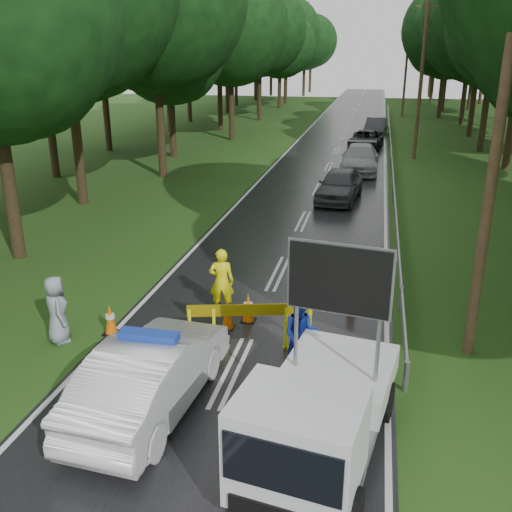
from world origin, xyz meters
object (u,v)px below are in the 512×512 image
(queue_car_third, at_px, (366,140))
(barrier, at_px, (250,316))
(police_sedan, at_px, (152,374))
(work_truck, at_px, (317,416))
(officer, at_px, (222,281))
(queue_car_second, at_px, (360,159))
(civilian, at_px, (301,334))
(queue_car_fourth, at_px, (376,127))
(queue_car_first, at_px, (339,185))

(queue_car_third, bearing_deg, barrier, -89.14)
(police_sedan, xyz_separation_m, work_truck, (3.30, -0.96, 0.20))
(officer, relative_size, queue_car_second, 0.35)
(barrier, xyz_separation_m, queue_car_third, (1.78, 30.33, -0.25))
(civilian, bearing_deg, officer, 130.39)
(work_truck, height_order, barrier, work_truck)
(barrier, relative_size, queue_car_fourth, 0.62)
(police_sedan, relative_size, queue_car_fourth, 1.05)
(barrier, relative_size, queue_car_second, 0.54)
(work_truck, distance_m, queue_car_second, 25.62)
(work_truck, bearing_deg, police_sedan, 173.26)
(civilian, xyz_separation_m, queue_car_second, (0.42, 22.52, -0.08))
(queue_car_second, height_order, queue_car_fourth, queue_car_second)
(queue_car_first, bearing_deg, work_truck, -80.94)
(barrier, relative_size, queue_car_first, 0.64)
(queue_car_second, relative_size, queue_car_third, 1.10)
(queue_car_second, xyz_separation_m, queue_car_third, (0.10, 8.31, -0.10))
(queue_car_third, bearing_deg, officer, -91.75)
(queue_car_second, bearing_deg, officer, -98.19)
(police_sedan, distance_m, civilian, 3.39)
(work_truck, height_order, queue_car_third, work_truck)
(queue_car_fourth, bearing_deg, officer, -91.45)
(queue_car_first, distance_m, queue_car_third, 15.50)
(queue_car_second, bearing_deg, queue_car_fourth, 87.14)
(queue_car_second, bearing_deg, barrier, -94.43)
(civilian, bearing_deg, queue_car_fourth, 82.98)
(queue_car_third, relative_size, queue_car_fourth, 1.05)
(civilian, bearing_deg, queue_car_first, 85.68)
(work_truck, distance_m, queue_car_fourth, 40.68)
(barrier, height_order, officer, officer)
(civilian, bearing_deg, queue_car_second, 83.67)
(barrier, xyz_separation_m, queue_car_fourth, (2.42, 37.08, -0.16))
(officer, distance_m, queue_car_second, 20.33)
(police_sedan, distance_m, barrier, 2.98)
(barrier, bearing_deg, police_sedan, -131.96)
(queue_car_first, relative_size, queue_car_second, 0.84)
(civilian, xyz_separation_m, queue_car_third, (0.52, 30.83, -0.18))
(queue_car_fourth, bearing_deg, work_truck, -86.27)
(civilian, bearing_deg, queue_car_third, 83.78)
(queue_car_second, bearing_deg, civilian, -91.15)
(work_truck, xyz_separation_m, civilian, (-0.68, 3.10, -0.14))
(queue_car_second, bearing_deg, queue_car_third, 89.26)
(police_sedan, xyz_separation_m, barrier, (1.37, 2.64, 0.14))
(officer, height_order, civilian, officer)
(queue_car_first, height_order, queue_car_second, queue_car_second)
(civilian, height_order, queue_car_second, civilian)
(work_truck, bearing_deg, civilian, 111.73)
(barrier, bearing_deg, queue_car_third, 72.11)
(officer, relative_size, queue_car_third, 0.38)
(work_truck, distance_m, officer, 6.32)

